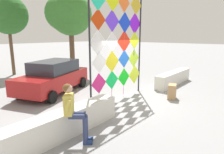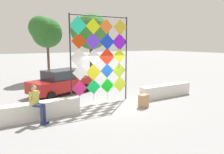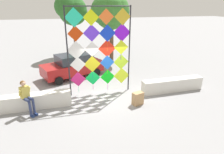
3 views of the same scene
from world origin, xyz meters
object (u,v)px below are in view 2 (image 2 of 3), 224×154
at_px(kite_display_rack, 100,55).
at_px(tree_far_right, 90,31).
at_px(parked_car, 61,82).
at_px(seated_vendor, 37,101).
at_px(tree_palm_like, 45,32).
at_px(cardboard_box_large, 144,101).

bearing_deg(kite_display_rack, tree_far_right, 70.45).
bearing_deg(parked_car, seated_vendor, -118.17).
xyz_separation_m(kite_display_rack, parked_car, (-1.25, 2.97, -1.78)).
bearing_deg(seated_vendor, parked_car, 61.83).
relative_size(seated_vendor, tree_palm_like, 0.29).
bearing_deg(kite_display_rack, parked_car, 112.77).
bearing_deg(cardboard_box_large, tree_far_right, 85.46).
distance_m(seated_vendor, tree_palm_like, 10.94).
height_order(seated_vendor, parked_car, seated_vendor).
relative_size(seated_vendor, cardboard_box_large, 2.47).
relative_size(tree_palm_like, tree_far_right, 0.98).
distance_m(parked_car, tree_far_right, 5.49).
height_order(seated_vendor, tree_far_right, tree_far_right).
xyz_separation_m(kite_display_rack, seated_vendor, (-3.56, -1.36, -1.62)).
bearing_deg(tree_palm_like, seated_vendor, -105.62).
bearing_deg(seated_vendor, cardboard_box_large, -5.43).
xyz_separation_m(parked_car, cardboard_box_large, (2.70, -4.80, -0.46)).
xyz_separation_m(cardboard_box_large, tree_far_right, (0.61, 7.64, 3.81)).
bearing_deg(tree_far_right, kite_display_rack, -109.55).
height_order(kite_display_rack, cardboard_box_large, kite_display_rack).
bearing_deg(seated_vendor, tree_palm_like, 74.38).
distance_m(seated_vendor, tree_far_right, 9.65).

